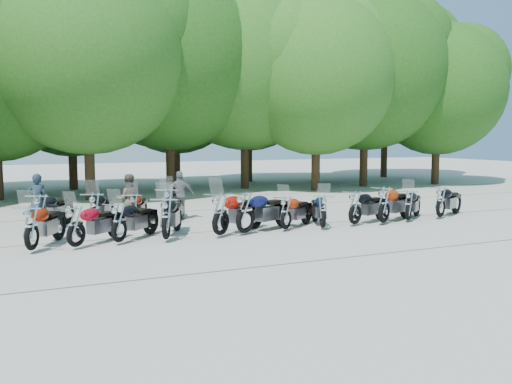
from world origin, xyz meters
name	(u,v)px	position (x,y,z in m)	size (l,w,h in m)	color
ground	(278,236)	(0.00, 0.00, 0.00)	(90.00, 90.00, 0.00)	#A5A095
tree_3	(86,53)	(-3.57, 11.24, 6.32)	(8.70, 8.70, 10.67)	#3A2614
tree_4	(169,57)	(0.54, 13.09, 6.64)	(9.13, 9.13, 11.20)	#3A2614
tree_5	(245,63)	(4.61, 13.20, 6.57)	(9.04, 9.04, 11.10)	#3A2614
tree_6	(317,76)	(7.55, 10.82, 5.81)	(8.00, 8.00, 9.82)	#3A2614
tree_7	(365,70)	(11.20, 11.78, 6.39)	(8.79, 8.79, 10.79)	#3A2614
tree_8	(438,89)	(15.83, 11.20, 5.47)	(7.53, 7.53, 9.25)	#3A2614
tree_11	(70,83)	(-3.76, 16.43, 5.49)	(7.56, 7.56, 9.28)	#3A2614
tree_12	(175,83)	(1.80, 16.47, 5.72)	(7.88, 7.88, 9.67)	#3A2614
tree_13	(249,83)	(6.69, 17.47, 6.04)	(8.31, 8.31, 10.20)	#3A2614
tree_14	(317,87)	(10.68, 16.09, 5.83)	(8.02, 8.02, 9.84)	#3A2614
tree_15	(386,73)	(16.61, 17.02, 7.03)	(9.67, 9.67, 11.86)	#3A2614
motorcycle_0	(31,226)	(-6.29, 0.49, 0.64)	(0.69, 2.26, 1.28)	maroon
motorcycle_1	(76,225)	(-5.29, 0.49, 0.61)	(0.65, 2.15, 1.22)	maroon
motorcycle_2	(119,221)	(-4.22, 0.65, 0.61)	(0.66, 2.15, 1.22)	black
motorcycle_3	(166,217)	(-3.03, 0.52, 0.67)	(0.72, 2.36, 1.33)	black
motorcycle_4	(221,212)	(-1.52, 0.48, 0.70)	(0.75, 2.47, 1.39)	#9C0F05
motorcycle_5	(245,211)	(-0.75, 0.57, 0.68)	(0.74, 2.42, 1.37)	#0D1039
motorcycle_6	(286,212)	(0.58, 0.66, 0.58)	(0.63, 2.06, 1.16)	#A02305
motorcycle_7	(323,210)	(1.69, 0.44, 0.59)	(0.63, 2.08, 1.17)	#0C1635
motorcycle_8	(355,206)	(2.93, 0.57, 0.62)	(0.67, 2.19, 1.24)	black
motorcycle_9	(384,203)	(3.91, 0.42, 0.68)	(0.73, 2.40, 1.36)	#9A2605
motorcycle_10	(409,204)	(4.99, 0.55, 0.59)	(0.63, 2.09, 1.18)	black
motorcycle_11	(441,201)	(6.42, 0.65, 0.62)	(0.67, 2.19, 1.24)	black
motorcycle_12	(41,211)	(-5.95, 3.34, 0.63)	(0.68, 2.23, 1.26)	black
motorcycle_13	(95,209)	(-4.49, 3.09, 0.64)	(0.68, 2.25, 1.27)	black
motorcycle_14	(134,208)	(-3.31, 3.31, 0.58)	(0.62, 2.04, 1.15)	maroon
motorcycle_15	(168,204)	(-2.22, 3.34, 0.65)	(0.70, 2.29, 1.29)	black
rider_0	(38,201)	(-5.99, 4.22, 0.83)	(0.60, 0.40, 1.66)	#1A2A37
rider_1	(129,200)	(-3.37, 3.72, 0.80)	(0.78, 0.60, 1.60)	brown
rider_2	(180,195)	(-1.58, 4.13, 0.81)	(0.95, 0.40, 1.62)	gray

